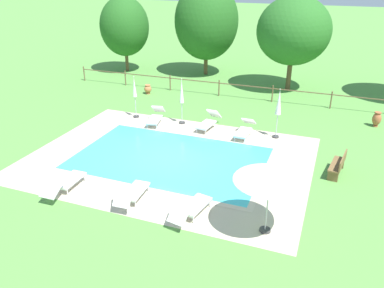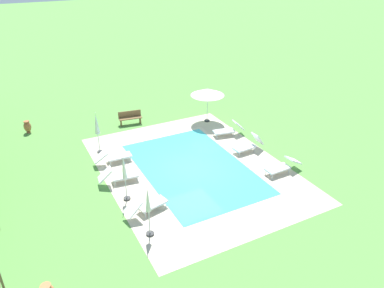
% 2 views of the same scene
% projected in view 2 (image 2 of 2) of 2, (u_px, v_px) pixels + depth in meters
% --- Properties ---
extents(ground_plane, '(160.00, 160.00, 0.00)m').
position_uv_depth(ground_plane, '(193.00, 168.00, 19.60)').
color(ground_plane, '#599342').
extents(pool_deck_paving, '(12.03, 9.03, 0.01)m').
position_uv_depth(pool_deck_paving, '(193.00, 168.00, 19.60)').
color(pool_deck_paving, beige).
rests_on(pool_deck_paving, ground).
extents(swimming_pool_water, '(8.17, 5.17, 0.01)m').
position_uv_depth(swimming_pool_water, '(193.00, 168.00, 19.60)').
color(swimming_pool_water, '#42CCD6').
rests_on(swimming_pool_water, ground).
extents(pool_coping_rim, '(8.65, 5.65, 0.01)m').
position_uv_depth(pool_coping_rim, '(193.00, 168.00, 19.60)').
color(pool_coping_rim, beige).
rests_on(pool_coping_rim, ground).
extents(sun_lounger_north_near_steps, '(0.99, 2.07, 0.85)m').
position_uv_depth(sun_lounger_north_near_steps, '(147.00, 205.00, 16.11)').
color(sun_lounger_north_near_steps, white).
rests_on(sun_lounger_north_near_steps, ground).
extents(sun_lounger_north_mid, '(0.66, 2.07, 0.75)m').
position_uv_depth(sun_lounger_north_mid, '(282.00, 166.00, 19.05)').
color(sun_lounger_north_mid, white).
rests_on(sun_lounger_north_mid, ground).
extents(sun_lounger_north_far, '(0.95, 2.02, 0.91)m').
position_uv_depth(sun_lounger_north_far, '(228.00, 130.00, 22.90)').
color(sun_lounger_north_far, white).
rests_on(sun_lounger_north_far, ground).
extents(sun_lounger_north_end, '(0.69, 1.86, 1.01)m').
position_uv_depth(sun_lounger_north_end, '(248.00, 145.00, 21.06)').
color(sun_lounger_north_end, white).
rests_on(sun_lounger_north_end, ground).
extents(sun_lounger_south_near_corner, '(0.68, 2.05, 0.79)m').
position_uv_depth(sun_lounger_south_near_corner, '(114.00, 157.00, 19.93)').
color(sun_lounger_south_near_corner, white).
rests_on(sun_lounger_south_near_corner, ground).
extents(sun_lounger_south_mid, '(0.83, 2.02, 0.89)m').
position_uv_depth(sun_lounger_south_mid, '(119.00, 176.00, 18.22)').
color(sun_lounger_south_mid, white).
rests_on(sun_lounger_south_mid, ground).
extents(patio_umbrella_open_foreground, '(2.20, 2.20, 2.34)m').
position_uv_depth(patio_umbrella_open_foreground, '(208.00, 92.00, 24.01)').
color(patio_umbrella_open_foreground, '#383838').
rests_on(patio_umbrella_open_foreground, ground).
extents(patio_umbrella_closed_row_west, '(0.32, 0.32, 2.48)m').
position_uv_depth(patio_umbrella_closed_row_west, '(97.00, 126.00, 20.33)').
color(patio_umbrella_closed_row_west, '#383838').
rests_on(patio_umbrella_closed_row_west, ground).
extents(patio_umbrella_closed_row_mid_west, '(0.32, 0.32, 2.33)m').
position_uv_depth(patio_umbrella_closed_row_mid_west, '(148.00, 205.00, 14.30)').
color(patio_umbrella_closed_row_mid_west, '#383838').
rests_on(patio_umbrella_closed_row_mid_west, ground).
extents(patio_umbrella_closed_row_mid_east, '(0.32, 0.32, 2.46)m').
position_uv_depth(patio_umbrella_closed_row_mid_east, '(124.00, 170.00, 16.39)').
color(patio_umbrella_closed_row_mid_east, '#383838').
rests_on(patio_umbrella_closed_row_mid_east, ground).
extents(wooden_bench_lawn_side, '(0.66, 1.55, 0.87)m').
position_uv_depth(wooden_bench_lawn_side, '(130.00, 117.00, 24.38)').
color(wooden_bench_lawn_side, brown).
rests_on(wooden_bench_lawn_side, ground).
extents(terracotta_urn_by_tree, '(0.44, 0.44, 0.80)m').
position_uv_depth(terracotta_urn_by_tree, '(27.00, 127.00, 23.19)').
color(terracotta_urn_by_tree, '#A85B38').
rests_on(terracotta_urn_by_tree, ground).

